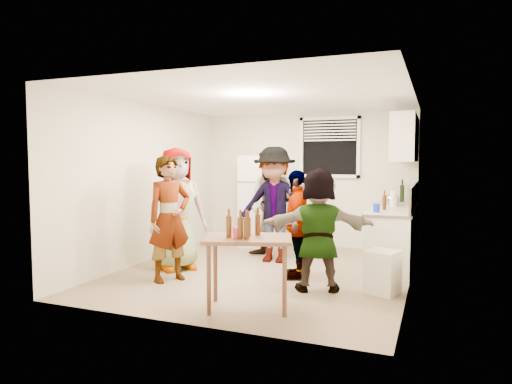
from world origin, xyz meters
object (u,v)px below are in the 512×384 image
at_px(guest_stripe, 170,280).
at_px(guest_orange, 318,290).
at_px(serving_table, 248,308).
at_px(trash_bin, 382,273).
at_px(guest_back_right, 274,261).
at_px(wine_bottle, 402,202).
at_px(red_cup, 237,238).
at_px(refrigerator, 262,201).
at_px(guest_back_left, 272,258).
at_px(blue_cup, 376,212).
at_px(kettle, 392,205).
at_px(beer_bottle_counter, 384,210).
at_px(guest_black, 297,278).
at_px(beer_bottle_table, 248,236).
at_px(guest_grey, 178,269).

bearing_deg(guest_stripe, guest_orange, -52.43).
bearing_deg(serving_table, trash_bin, 40.74).
xyz_separation_m(guest_back_right, guest_orange, (1.04, -1.31, 0.00)).
relative_size(wine_bottle, red_cup, 2.40).
bearing_deg(refrigerator, guest_back_left, -60.43).
height_order(red_cup, guest_back_right, red_cup).
xyz_separation_m(wine_bottle, blue_cup, (-0.22, -1.75, 0.00)).
relative_size(trash_bin, guest_back_left, 0.29).
bearing_deg(kettle, beer_bottle_counter, -112.79).
bearing_deg(beer_bottle_counter, guest_black, -141.27).
bearing_deg(guest_stripe, beer_bottle_counter, -28.90).
bearing_deg(kettle, beer_bottle_table, -132.15).
height_order(kettle, guest_orange, kettle).
bearing_deg(guest_black, red_cup, -19.73).
relative_size(guest_stripe, guest_orange, 1.10).
height_order(blue_cup, beer_bottle_table, blue_cup).
distance_m(beer_bottle_counter, guest_black, 1.63).
xyz_separation_m(trash_bin, guest_orange, (-0.76, -0.17, -0.25)).
distance_m(wine_bottle, trash_bin, 2.63).
bearing_deg(guest_orange, serving_table, 42.49).
height_order(wine_bottle, guest_back_left, wine_bottle).
bearing_deg(guest_orange, red_cup, 41.85).
bearing_deg(kettle, guest_black, -143.78).
bearing_deg(wine_bottle, refrigerator, -175.12).
relative_size(guest_back_left, guest_back_right, 0.98).
height_order(serving_table, guest_grey, serving_table).
xyz_separation_m(trash_bin, beer_bottle_table, (-1.33, -1.05, 0.54)).
xyz_separation_m(blue_cup, guest_grey, (-2.80, -0.65, -0.90)).
bearing_deg(guest_back_right, guest_orange, -54.07).
distance_m(kettle, guest_stripe, 3.67).
bearing_deg(trash_bin, guest_back_left, 144.55).
distance_m(beer_bottle_table, guest_grey, 2.18).
bearing_deg(trash_bin, kettle, 91.90).
relative_size(trash_bin, guest_orange, 0.34).
distance_m(refrigerator, guest_back_right, 1.61).
distance_m(trash_bin, guest_grey, 2.99).
distance_m(guest_grey, guest_back_right, 1.54).
height_order(kettle, blue_cup, kettle).
bearing_deg(red_cup, kettle, 67.26).
relative_size(guest_stripe, guest_back_left, 0.93).
distance_m(guest_back_right, guest_black, 1.04).
bearing_deg(refrigerator, guest_back_right, -60.96).
height_order(refrigerator, guest_orange, refrigerator).
xyz_separation_m(wine_bottle, red_cup, (-1.42, -3.79, -0.11)).
xyz_separation_m(serving_table, guest_back_right, (-0.50, 2.27, 0.00)).
bearing_deg(guest_back_left, guest_orange, -39.99).
relative_size(kettle, guest_back_right, 0.14).
relative_size(refrigerator, trash_bin, 3.23).
height_order(trash_bin, red_cup, red_cup).
xyz_separation_m(serving_table, guest_orange, (0.54, 0.96, 0.00)).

